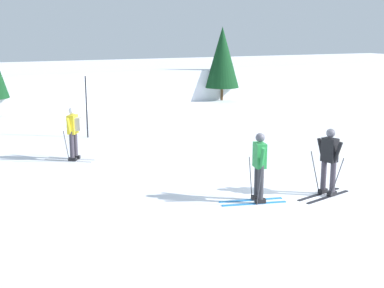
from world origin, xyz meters
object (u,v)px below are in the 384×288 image
Objects in this scene: skier_green at (259,165)px; skier_black at (330,158)px; conifer_far_right at (222,57)px; trail_marker_pole at (87,107)px; skier_yellow at (74,131)px.

skier_green is 1.93m from skier_black.
conifer_far_right is at bearing 64.38° from skier_green.
skier_green is 1.00× the size of skier_black.
skier_black is at bearing -8.12° from skier_green.
trail_marker_pole is (-1.83, 9.43, 0.27)m from skier_green.
conifer_far_right reaches higher than skier_black.
skier_green is at bearing 171.88° from skier_black.
skier_yellow and skier_black have the same top height.
skier_yellow is 0.40× the size of conifer_far_right.
trail_marker_pole is at bearing 100.99° from skier_green.
skier_green is (3.10, -6.01, -0.04)m from skier_yellow.
skier_black is (1.91, -0.27, 0.04)m from skier_green.
skier_yellow is 0.72× the size of trail_marker_pole.
skier_green and skier_black have the same top height.
skier_yellow is 1.00× the size of skier_black.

